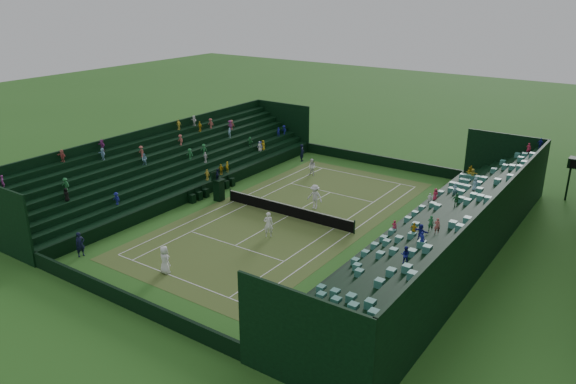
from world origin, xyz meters
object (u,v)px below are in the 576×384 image
at_px(player_far_east, 315,197).
at_px(player_near_west, 165,260).
at_px(player_near_east, 268,224).
at_px(umpire_chair, 219,187).
at_px(player_far_west, 312,167).
at_px(tennis_net, 288,210).

bearing_deg(player_far_east, player_near_west, -101.40).
height_order(player_near_east, player_far_east, player_far_east).
xyz_separation_m(umpire_chair, player_near_east, (7.65, -3.43, -0.23)).
height_order(umpire_chair, player_near_west, umpire_chair).
bearing_deg(player_far_east, player_far_west, 120.01).
bearing_deg(player_far_east, player_near_east, -92.44).
bearing_deg(player_near_east, player_far_west, -106.16).
xyz_separation_m(umpire_chair, player_near_west, (5.59, -11.38, -0.27)).
relative_size(player_near_east, player_far_west, 1.18).
xyz_separation_m(player_far_west, player_far_east, (4.65, -6.94, 0.20)).
bearing_deg(tennis_net, player_near_east, -75.66).
xyz_separation_m(tennis_net, player_near_east, (0.99, -3.87, 0.41)).
xyz_separation_m(umpire_chair, player_far_east, (7.49, 2.99, -0.17)).
height_order(player_near_west, player_far_west, player_near_west).
distance_m(player_near_west, player_far_east, 14.49).
bearing_deg(player_near_west, player_near_east, -91.60).
bearing_deg(player_near_east, tennis_net, -111.63).
bearing_deg(tennis_net, umpire_chair, -176.22).
relative_size(player_near_west, player_far_west, 1.13).
distance_m(tennis_net, player_far_east, 2.72).
bearing_deg(player_near_east, player_near_west, 39.48).
distance_m(player_near_west, player_far_west, 21.48).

